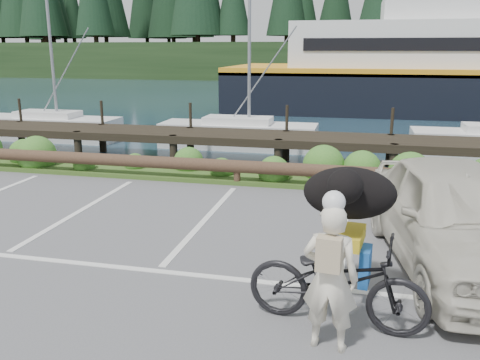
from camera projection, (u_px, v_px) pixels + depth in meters
The scene contains 8 objects.
ground at pixel (168, 261), 7.80m from camera, with size 72.00×72.00×0.00m, color #525255.
harbor_backdrop at pixel (346, 68), 81.64m from camera, with size 170.00×160.00×30.00m.
vegetation_strip at pixel (244, 176), 12.79m from camera, with size 34.00×1.60×0.10m, color #3D5B21.
log_rail at pixel (237, 185), 12.14m from camera, with size 32.00×0.30×0.60m, color #443021, non-canonical shape.
bicycle at pixel (337, 281), 5.87m from camera, with size 0.73×2.10×1.11m, color black.
cyclist at pixel (330, 278), 5.36m from camera, with size 0.60×0.39×1.63m, color silver.
dog at pixel (350, 193), 6.26m from camera, with size 1.14×0.56×0.66m, color black.
parked_car at pixel (456, 216), 7.41m from camera, with size 1.88×4.66×1.59m, color beige.
Camera 1 is at (2.72, -6.80, 3.17)m, focal length 38.00 mm.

